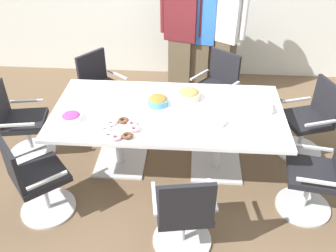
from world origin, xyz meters
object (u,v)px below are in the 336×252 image
object	(u,v)px
office_chair_2	(317,179)
person_standing_2	(224,33)
office_chair_3	(309,123)
snack_bowl_pretzels	(158,100)
donut_platter	(120,129)
napkin_pile	(262,107)
office_chair_1	(184,215)
office_chair_5	(102,92)
office_chair_0	(35,182)
snack_bowl_cookies	(189,94)
office_chair_4	(216,91)
person_standing_0	(181,33)
plate_stack	(216,122)
office_chair_6	(21,125)
person_standing_1	(199,36)
snack_bowl_candy_mix	(71,117)
conference_table	(168,120)

from	to	relation	value
office_chair_2	person_standing_2	size ratio (longest dim) A/B	0.48
office_chair_3	snack_bowl_pretzels	size ratio (longest dim) A/B	4.19
donut_platter	napkin_pile	distance (m)	1.47
office_chair_1	office_chair_2	bearing A→B (deg)	14.17
office_chair_3	person_standing_2	bearing A→B (deg)	19.52
office_chair_1	donut_platter	world-z (taller)	office_chair_1
office_chair_2	snack_bowl_pretzels	world-z (taller)	office_chair_2
office_chair_5	donut_platter	size ratio (longest dim) A/B	2.37
office_chair_0	snack_bowl_cookies	xyz separation A→B (m)	(1.41, 1.04, 0.40)
office_chair_1	office_chair_4	size ratio (longest dim) A/B	1.00
person_standing_0	person_standing_2	world-z (taller)	person_standing_2
snack_bowl_pretzels	plate_stack	distance (m)	0.68
office_chair_2	snack_bowl_pretzels	xyz separation A→B (m)	(-1.58, 0.67, 0.39)
person_standing_2	snack_bowl_pretzels	distance (m)	1.68
person_standing_2	office_chair_2	bearing A→B (deg)	143.39
office_chair_2	snack_bowl_cookies	bearing A→B (deg)	65.91
plate_stack	snack_bowl_cookies	bearing A→B (deg)	121.34
office_chair_0	office_chair_5	distance (m)	1.72
person_standing_2	office_chair_5	bearing A→B (deg)	55.82
office_chair_6	person_standing_1	distance (m)	2.60
office_chair_0	snack_bowl_cookies	distance (m)	1.79
office_chair_3	office_chair_4	size ratio (longest dim) A/B	1.00
office_chair_5	person_standing_0	distance (m)	1.37
office_chair_0	snack_bowl_pretzels	xyz separation A→B (m)	(1.08, 0.89, 0.39)
person_standing_0	snack_bowl_candy_mix	bearing A→B (deg)	76.47
office_chair_6	person_standing_1	world-z (taller)	person_standing_1
office_chair_2	plate_stack	bearing A→B (deg)	79.01
plate_stack	donut_platter	bearing A→B (deg)	-168.33
person_standing_0	snack_bowl_pretzels	distance (m)	1.58
person_standing_0	person_standing_1	bearing A→B (deg)	-163.20
office_chair_4	donut_platter	distance (m)	1.78
office_chair_3	snack_bowl_cookies	xyz separation A→B (m)	(-1.39, -0.12, 0.40)
person_standing_0	office_chair_5	bearing A→B (deg)	51.25
office_chair_4	office_chair_2	bearing A→B (deg)	157.65
office_chair_0	snack_bowl_candy_mix	world-z (taller)	office_chair_0
office_chair_5	snack_bowl_pretzels	world-z (taller)	office_chair_5
person_standing_2	snack_bowl_candy_mix	distance (m)	2.44
office_chair_0	office_chair_5	bearing A→B (deg)	130.56
office_chair_6	snack_bowl_candy_mix	distance (m)	0.91
donut_platter	office_chair_5	bearing A→B (deg)	111.03
conference_table	snack_bowl_pretzels	size ratio (longest dim) A/B	11.04
office_chair_3	office_chair_1	bearing A→B (deg)	117.97
conference_table	office_chair_3	size ratio (longest dim) A/B	2.64
office_chair_6	office_chair_4	bearing A→B (deg)	103.00
office_chair_1	office_chair_3	world-z (taller)	same
snack_bowl_cookies	plate_stack	world-z (taller)	snack_bowl_cookies
office_chair_4	office_chair_5	bearing A→B (deg)	42.87
person_standing_2	snack_bowl_cookies	world-z (taller)	person_standing_2
person_standing_1	office_chair_6	bearing A→B (deg)	48.76
office_chair_6	donut_platter	xyz separation A→B (m)	(1.26, -0.50, 0.36)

